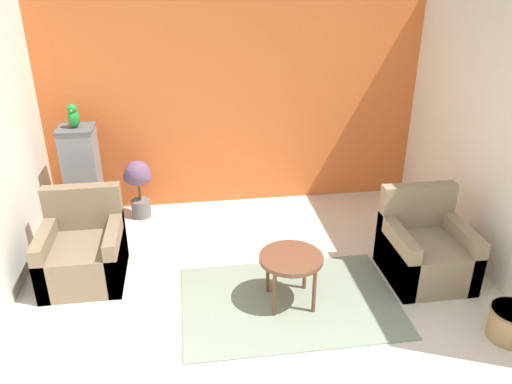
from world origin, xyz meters
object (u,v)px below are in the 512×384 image
Objects in this scene: coffee_table at (291,262)px; wicker_basket at (512,323)px; birdcage at (84,181)px; parrot at (74,116)px; armchair_left at (84,253)px; potted_plant at (138,182)px; armchair_right at (425,251)px.

wicker_basket is (1.74, -0.74, -0.29)m from coffee_table.
birdcage is at bearing 138.91° from coffee_table.
birdcage is 4.49× the size of parrot.
parrot reaches higher than wicker_basket.
armchair_left is at bearing -83.04° from birdcage.
potted_plant is 1.91× the size of wicker_basket.
birdcage is (-0.14, 1.11, 0.29)m from armchair_left.
armchair_right is at bearing 108.43° from wicker_basket.
armchair_left is at bearing -83.06° from parrot.
armchair_left is at bearing 172.34° from armchair_right.
armchair_left is 1.35m from potted_plant.
birdcage is 1.67× the size of potted_plant.
armchair_left is 3.38m from armchair_right.
coffee_table is at bearing 157.07° from wicker_basket.
coffee_table is 0.66× the size of armchair_left.
armchair_right reaches higher than coffee_table.
birdcage is (-2.07, 1.81, 0.13)m from coffee_table.
potted_plant is at bearing 13.13° from birdcage.
birdcage reaches higher than coffee_table.
armchair_right is 1.19× the size of potted_plant.
coffee_table is at bearing -19.75° from armchair_left.
armchair_right is 3.83m from birdcage.
parrot reaches higher than coffee_table.
armchair_right is 3.20× the size of parrot.
armchair_right is 0.71× the size of birdcage.
parrot is at bearing -167.08° from potted_plant.
birdcage reaches higher than potted_plant.
parrot is at bearing 138.87° from coffee_table.
parrot is (-0.00, 0.00, 0.78)m from birdcage.
armchair_right is at bearing -24.18° from parrot.
armchair_left is 0.71× the size of birdcage.
potted_plant is (-2.89, 1.70, 0.18)m from armchair_right.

